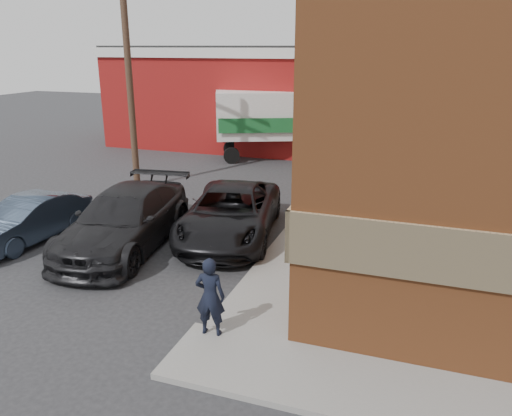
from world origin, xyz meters
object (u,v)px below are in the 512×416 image
Objects in this scene: sedan at (29,220)px; suv_a at (230,213)px; warehouse at (258,96)px; suv_b at (125,220)px; man at (210,296)px; utility_pole at (128,69)px; box_truck at (283,120)px.

sedan is 6.01m from suv_a.
suv_b is at bearing -84.22° from warehouse.
man is at bearing -18.59° from sedan.
warehouse is 1.81× the size of utility_pole.
warehouse is at bearing 95.29° from suv_a.
utility_pole is 8.79m from box_truck.
utility_pole reaches higher than suv_b.
suv_a is 11.36m from box_truck.
suv_a is at bearing -104.61° from box_truck.
warehouse is 11.27m from utility_pole.
suv_a is (-1.73, 5.33, -0.16)m from man.
warehouse is at bearing 88.63° from suv_b.
utility_pole reaches higher than man.
suv_b is at bearing -60.64° from utility_pole.
man reaches higher than suv_b.
warehouse is 21.20m from man.
sedan is 3.05m from suv_b.
warehouse is at bearing 89.73° from sedan.
utility_pole is (-1.50, -11.00, 1.93)m from warehouse.
box_truck is (0.93, 12.92, 1.14)m from suv_b.
sedan is 0.56× the size of box_truck.
suv_b is (1.69, -16.66, -1.97)m from warehouse.
suv_b is at bearing -117.02° from box_truck.
suv_b reaches higher than suv_a.
suv_a is 3.10m from suv_b.
man is 0.29× the size of suv_a.
man is 0.28× the size of suv_b.
utility_pole is 1.61× the size of suv_a.
box_truck is at bearing -85.69° from man.
warehouse is 2.26× the size of box_truck.
warehouse reaches higher than box_truck.
box_truck is at bearing 78.72° from suv_b.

